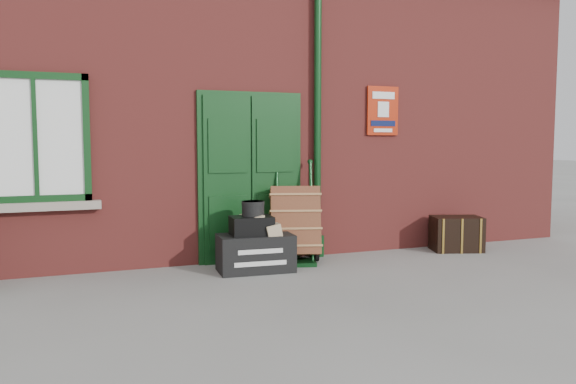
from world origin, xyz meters
name	(u,v)px	position (x,y,z in m)	size (l,w,h in m)	color
ground	(315,285)	(0.00, 0.00, 0.00)	(80.00, 80.00, 0.00)	gray
station_building	(231,108)	(0.00, 3.49, 2.16)	(10.30, 4.30, 4.36)	maroon
houdini_trunk	(256,253)	(-0.42, 0.88, 0.23)	(0.92, 0.51, 0.46)	black
strongbox	(252,226)	(-0.47, 0.88, 0.57)	(0.51, 0.37, 0.23)	black
hatbox	(253,209)	(-0.44, 0.91, 0.78)	(0.28, 0.28, 0.18)	black
suitcase_back	(257,241)	(-0.38, 0.96, 0.36)	(0.20, 0.49, 0.69)	tan
suitcase_front	(273,246)	(-0.20, 0.86, 0.31)	(0.18, 0.44, 0.59)	tan
porter_trolley	(295,224)	(0.23, 1.21, 0.52)	(0.82, 0.86, 1.34)	#0C3314
dark_trunk	(456,234)	(2.75, 1.08, 0.25)	(0.70, 0.46, 0.51)	black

